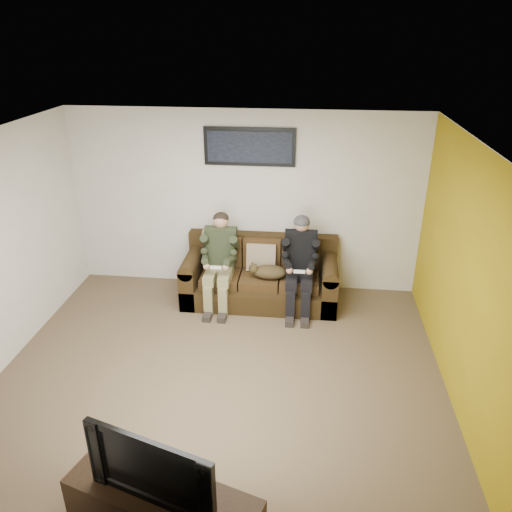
# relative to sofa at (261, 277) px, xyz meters

# --- Properties ---
(floor) EXTENTS (5.00, 5.00, 0.00)m
(floor) POSITION_rel_sofa_xyz_m (-0.27, -1.83, -0.33)
(floor) COLOR brown
(floor) RESTS_ON ground
(ceiling) EXTENTS (5.00, 5.00, 0.00)m
(ceiling) POSITION_rel_sofa_xyz_m (-0.27, -1.83, 2.27)
(ceiling) COLOR silver
(ceiling) RESTS_ON ground
(wall_back) EXTENTS (5.00, 0.00, 5.00)m
(wall_back) POSITION_rel_sofa_xyz_m (-0.27, 0.42, 0.97)
(wall_back) COLOR beige
(wall_back) RESTS_ON ground
(wall_front) EXTENTS (5.00, 0.00, 5.00)m
(wall_front) POSITION_rel_sofa_xyz_m (-0.27, -4.08, 0.97)
(wall_front) COLOR beige
(wall_front) RESTS_ON ground
(wall_right) EXTENTS (0.00, 4.50, 4.50)m
(wall_right) POSITION_rel_sofa_xyz_m (2.23, -1.83, 0.97)
(wall_right) COLOR beige
(wall_right) RESTS_ON ground
(accent_wall_right) EXTENTS (0.00, 4.50, 4.50)m
(accent_wall_right) POSITION_rel_sofa_xyz_m (2.22, -1.83, 0.97)
(accent_wall_right) COLOR #A38910
(accent_wall_right) RESTS_ON ground
(sofa) EXTENTS (2.14, 0.93, 0.88)m
(sofa) POSITION_rel_sofa_xyz_m (0.00, 0.00, 0.00)
(sofa) COLOR black
(sofa) RESTS_ON ground
(throw_pillow) EXTENTS (0.41, 0.20, 0.41)m
(throw_pillow) POSITION_rel_sofa_xyz_m (-0.00, 0.04, 0.29)
(throw_pillow) COLOR #8A745A
(throw_pillow) RESTS_ON sofa
(throw_blanket) EXTENTS (0.44, 0.21, 0.08)m
(throw_blanket) POSITION_rel_sofa_xyz_m (-0.65, 0.27, 0.55)
(throw_blanket) COLOR #BCAB8A
(throw_blanket) RESTS_ON sofa
(person_left) EXTENTS (0.51, 0.87, 1.28)m
(person_left) POSITION_rel_sofa_xyz_m (-0.55, -0.18, 0.39)
(person_left) COLOR olive
(person_left) RESTS_ON sofa
(person_right) EXTENTS (0.51, 0.86, 1.29)m
(person_right) POSITION_rel_sofa_xyz_m (0.55, -0.18, 0.39)
(person_right) COLOR black
(person_right) RESTS_ON sofa
(cat) EXTENTS (0.66, 0.26, 0.24)m
(cat) POSITION_rel_sofa_xyz_m (0.12, -0.22, 0.20)
(cat) COLOR #4F3E1F
(cat) RESTS_ON sofa
(framed_poster) EXTENTS (1.25, 0.05, 0.52)m
(framed_poster) POSITION_rel_sofa_xyz_m (-0.20, 0.39, 1.77)
(framed_poster) COLOR black
(framed_poster) RESTS_ON wall_back
(television) EXTENTS (1.03, 0.44, 0.59)m
(television) POSITION_rel_sofa_xyz_m (-0.36, -3.78, 0.44)
(television) COLOR black
(television) RESTS_ON tv_stand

